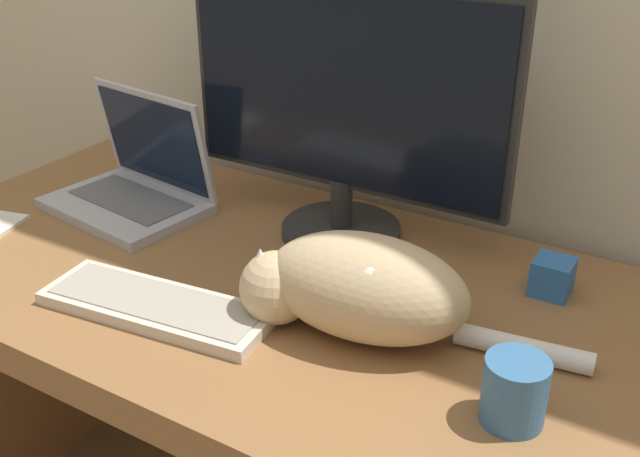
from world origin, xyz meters
TOP-DOWN VIEW (x-y plane):
  - desk at (0.00, 0.35)m, footprint 1.49×0.70m
  - monitor at (0.00, 0.55)m, footprint 0.61×0.22m
  - laptop at (-0.41, 0.45)m, footprint 0.33×0.25m
  - external_keyboard at (-0.11, 0.18)m, footprint 0.38×0.16m
  - cat at (0.17, 0.29)m, footprint 0.50×0.20m
  - coffee_mug at (0.43, 0.22)m, footprint 0.08×0.08m
  - small_toy at (0.39, 0.54)m, footprint 0.06×0.06m

SIDE VIEW (x-z plane):
  - desk at x=0.00m, z-range 0.21..0.94m
  - external_keyboard at x=-0.11m, z-range 0.72..0.74m
  - small_toy at x=0.39m, z-range 0.72..0.78m
  - coffee_mug at x=0.43m, z-range 0.72..0.81m
  - laptop at x=-0.41m, z-range 0.66..0.88m
  - cat at x=0.17m, z-range 0.72..0.88m
  - monitor at x=0.00m, z-range 0.73..1.18m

